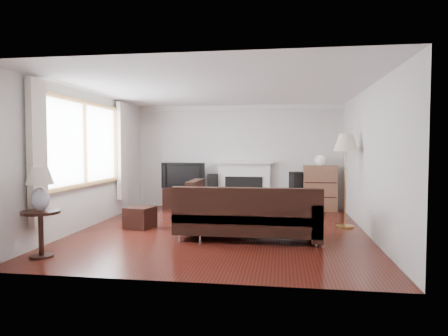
# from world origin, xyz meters

# --- Properties ---
(room) EXTENTS (5.10, 5.60, 2.54)m
(room) POSITION_xyz_m (0.00, 0.00, 1.25)
(room) COLOR #481710
(room) RESTS_ON ground
(window) EXTENTS (0.12, 2.74, 1.54)m
(window) POSITION_xyz_m (-2.45, -0.20, 1.55)
(window) COLOR brown
(window) RESTS_ON room
(curtain_near) EXTENTS (0.10, 0.35, 2.10)m
(curtain_near) POSITION_xyz_m (-2.40, -1.72, 1.40)
(curtain_near) COLOR silver
(curtain_near) RESTS_ON room
(curtain_far) EXTENTS (0.10, 0.35, 2.10)m
(curtain_far) POSITION_xyz_m (-2.40, 1.32, 1.40)
(curtain_far) COLOR silver
(curtain_far) RESTS_ON room
(fireplace) EXTENTS (1.40, 0.26, 1.15)m
(fireplace) POSITION_xyz_m (0.15, 2.64, 0.57)
(fireplace) COLOR white
(fireplace) RESTS_ON room
(tv_stand) EXTENTS (0.99, 0.44, 0.49)m
(tv_stand) POSITION_xyz_m (-1.30, 2.50, 0.25)
(tv_stand) COLOR black
(tv_stand) RESTS_ON ground
(television) EXTENTS (1.07, 0.14, 0.61)m
(television) POSITION_xyz_m (-1.30, 2.50, 0.80)
(television) COLOR black
(television) RESTS_ON tv_stand
(speaker_left) EXTENTS (0.23, 0.28, 0.83)m
(speaker_left) POSITION_xyz_m (-0.60, 2.55, 0.42)
(speaker_left) COLOR black
(speaker_left) RESTS_ON ground
(speaker_right) EXTENTS (0.35, 0.38, 0.90)m
(speaker_right) POSITION_xyz_m (1.40, 2.53, 0.45)
(speaker_right) COLOR black
(speaker_right) RESTS_ON ground
(bookshelf) EXTENTS (0.77, 0.36, 1.05)m
(bookshelf) POSITION_xyz_m (1.94, 2.53, 0.53)
(bookshelf) COLOR brown
(bookshelf) RESTS_ON ground
(globe_lamp) EXTENTS (0.25, 0.25, 0.25)m
(globe_lamp) POSITION_xyz_m (1.94, 2.53, 1.18)
(globe_lamp) COLOR white
(globe_lamp) RESTS_ON bookshelf
(sectional_sofa) EXTENTS (2.50, 1.83, 0.81)m
(sectional_sofa) POSITION_xyz_m (0.52, -0.57, 0.40)
(sectional_sofa) COLOR black
(sectional_sofa) RESTS_ON ground
(coffee_table) EXTENTS (1.09, 0.76, 0.39)m
(coffee_table) POSITION_xyz_m (0.44, 0.67, 0.19)
(coffee_table) COLOR #977048
(coffee_table) RESTS_ON ground
(footstool) EXTENTS (0.55, 0.55, 0.39)m
(footstool) POSITION_xyz_m (-1.52, -0.00, 0.19)
(footstool) COLOR black
(footstool) RESTS_ON ground
(floor_lamp) EXTENTS (0.46, 0.46, 1.73)m
(floor_lamp) POSITION_xyz_m (2.22, 0.62, 0.86)
(floor_lamp) COLOR #AE7C3C
(floor_lamp) RESTS_ON ground
(side_table) EXTENTS (0.50, 0.50, 0.63)m
(side_table) POSITION_xyz_m (-2.15, -2.06, 0.32)
(side_table) COLOR black
(side_table) RESTS_ON ground
(table_lamp) EXTENTS (0.36, 0.36, 0.58)m
(table_lamp) POSITION_xyz_m (-2.15, -2.06, 0.92)
(table_lamp) COLOR silver
(table_lamp) RESTS_ON side_table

